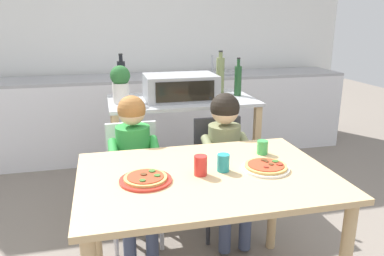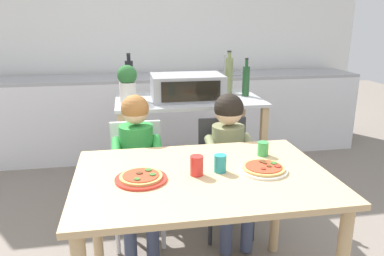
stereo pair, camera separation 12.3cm
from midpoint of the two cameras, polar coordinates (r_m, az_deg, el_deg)
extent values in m
plane|color=slate|center=(3.21, -4.62, -11.63)|extent=(11.18, 11.18, 0.00)
cube|color=white|center=(4.56, -8.59, 14.29)|extent=(5.02, 0.12, 2.70)
cube|color=silver|center=(4.29, -7.57, 1.72)|extent=(4.52, 0.60, 0.86)
cube|color=#9E9EA3|center=(4.20, -7.79, 7.58)|extent=(4.52, 0.60, 0.03)
cube|color=gray|center=(4.35, 2.72, 8.18)|extent=(0.40, 0.33, 0.02)
cylinder|color=#B7BABF|center=(4.45, 2.30, 9.70)|extent=(0.02, 0.02, 0.20)
cube|color=#B7BABF|center=(3.00, -2.72, 4.22)|extent=(1.15, 0.64, 0.02)
cube|color=tan|center=(3.17, -2.59, -5.76)|extent=(1.06, 0.59, 0.02)
cube|color=tan|center=(2.82, -12.32, -6.42)|extent=(0.05, 0.05, 0.86)
cube|color=tan|center=(3.02, 8.47, -4.63)|extent=(0.05, 0.05, 0.86)
cube|color=tan|center=(3.34, -12.61, -2.78)|extent=(0.05, 0.05, 0.86)
cube|color=tan|center=(3.51, 5.11, -1.49)|extent=(0.05, 0.05, 0.86)
cube|color=#999BA0|center=(2.95, -2.98, 6.19)|extent=(0.55, 0.36, 0.20)
cube|color=black|center=(2.78, -2.28, 5.54)|extent=(0.44, 0.01, 0.15)
cylinder|color=black|center=(2.83, 1.59, 4.53)|extent=(0.02, 0.01, 0.02)
cylinder|color=#1E4723|center=(3.12, 5.84, 7.10)|extent=(0.06, 0.06, 0.24)
cylinder|color=#1E4723|center=(3.10, 5.92, 9.82)|extent=(0.03, 0.03, 0.06)
cylinder|color=black|center=(3.10, 5.94, 10.44)|extent=(0.03, 0.03, 0.01)
cylinder|color=olive|center=(3.24, 3.21, 7.98)|extent=(0.07, 0.07, 0.30)
cylinder|color=olive|center=(3.22, 3.25, 11.00)|extent=(0.03, 0.03, 0.05)
cylinder|color=black|center=(3.21, 3.26, 11.52)|extent=(0.04, 0.04, 0.01)
cylinder|color=black|center=(3.03, -11.73, 7.09)|extent=(0.06, 0.06, 0.30)
cylinder|color=black|center=(3.01, -11.92, 10.31)|extent=(0.03, 0.03, 0.05)
cylinder|color=black|center=(3.00, -11.95, 10.86)|extent=(0.03, 0.03, 0.01)
cylinder|color=beige|center=(2.88, -11.90, 5.18)|extent=(0.12, 0.12, 0.15)
sphere|color=#28602D|center=(2.86, -12.06, 7.78)|extent=(0.15, 0.15, 0.15)
cube|color=tan|center=(1.89, 0.27, -7.32)|extent=(1.26, 0.88, 0.03)
cylinder|color=tan|center=(2.36, -15.97, -13.19)|extent=(0.06, 0.06, 0.73)
cylinder|color=tan|center=(2.55, 10.87, -10.45)|extent=(0.06, 0.06, 0.73)
cube|color=silver|center=(2.58, -9.99, -8.27)|extent=(0.36, 0.36, 0.04)
cube|color=silver|center=(2.66, -10.43, -3.12)|extent=(0.34, 0.03, 0.38)
cylinder|color=silver|center=(2.56, -6.05, -13.88)|extent=(0.03, 0.03, 0.42)
cylinder|color=silver|center=(2.54, -12.97, -14.41)|extent=(0.03, 0.03, 0.42)
cylinder|color=silver|center=(2.82, -6.89, -10.85)|extent=(0.03, 0.03, 0.42)
cylinder|color=silver|center=(2.81, -13.09, -11.31)|extent=(0.03, 0.03, 0.42)
cube|color=#333338|center=(2.67, 3.43, -7.19)|extent=(0.36, 0.36, 0.04)
cube|color=#333338|center=(2.74, 2.52, -2.25)|extent=(0.34, 0.03, 0.38)
cylinder|color=#333338|center=(2.68, 7.44, -12.41)|extent=(0.03, 0.03, 0.42)
cylinder|color=#333338|center=(2.60, 1.07, -13.26)|extent=(0.03, 0.03, 0.42)
cylinder|color=#333338|center=(2.93, 5.34, -9.70)|extent=(0.03, 0.03, 0.42)
cylinder|color=#333338|center=(2.85, -0.47, -10.36)|extent=(0.03, 0.03, 0.42)
cube|color=#424C6B|center=(2.44, -8.15, -8.64)|extent=(0.10, 0.30, 0.10)
cylinder|color=#424C6B|center=(2.44, -7.60, -15.04)|extent=(0.08, 0.08, 0.44)
cube|color=#424C6B|center=(2.43, -11.47, -8.89)|extent=(0.10, 0.30, 0.10)
cylinder|color=#424C6B|center=(2.43, -11.00, -15.30)|extent=(0.08, 0.08, 0.44)
cylinder|color=green|center=(2.40, -7.02, -3.49)|extent=(0.06, 0.26, 0.15)
cylinder|color=green|center=(2.39, -13.24, -3.92)|extent=(0.06, 0.26, 0.15)
cylinder|color=green|center=(2.50, -10.24, -3.71)|extent=(0.22, 0.22, 0.36)
sphere|color=beige|center=(2.42, -10.56, 2.40)|extent=(0.17, 0.17, 0.17)
sphere|color=#9E6633|center=(2.41, -10.58, 2.76)|extent=(0.18, 0.18, 0.18)
cube|color=#424C6B|center=(2.55, 5.88, -7.42)|extent=(0.10, 0.30, 0.10)
cylinder|color=#424C6B|center=(2.55, 6.71, -13.51)|extent=(0.08, 0.08, 0.44)
cube|color=#424C6B|center=(2.51, 2.83, -7.76)|extent=(0.10, 0.30, 0.10)
cylinder|color=#424C6B|center=(2.51, 3.61, -13.95)|extent=(0.08, 0.08, 0.44)
cylinder|color=#7A7F56|center=(2.53, 7.00, -2.85)|extent=(0.06, 0.26, 0.15)
cylinder|color=#7A7F56|center=(2.45, 1.29, -3.34)|extent=(0.06, 0.26, 0.15)
cylinder|color=#7A7F56|center=(2.59, 3.50, -3.06)|extent=(0.22, 0.22, 0.33)
sphere|color=beige|center=(2.51, 3.61, 2.70)|extent=(0.19, 0.19, 0.19)
sphere|color=black|center=(2.51, 3.62, 3.08)|extent=(0.20, 0.20, 0.20)
cylinder|color=red|center=(1.82, -8.99, -7.84)|extent=(0.25, 0.25, 0.01)
cylinder|color=tan|center=(1.82, -9.00, -7.50)|extent=(0.21, 0.21, 0.01)
cylinder|color=#B23D23|center=(1.81, -9.01, -7.27)|extent=(0.17, 0.17, 0.00)
cylinder|color=#386628|center=(1.76, -9.51, -7.86)|extent=(0.03, 0.03, 0.01)
cylinder|color=#563319|center=(1.83, -9.27, -6.94)|extent=(0.03, 0.03, 0.01)
cylinder|color=#386628|center=(1.80, -7.26, -7.16)|extent=(0.03, 0.03, 0.01)
cylinder|color=#386628|center=(1.86, -7.98, -6.47)|extent=(0.03, 0.03, 0.01)
cylinder|color=white|center=(1.96, 9.33, -6.07)|extent=(0.24, 0.24, 0.01)
cylinder|color=tan|center=(1.95, 9.34, -5.74)|extent=(0.22, 0.22, 0.01)
cylinder|color=#B23D23|center=(1.95, 9.35, -5.53)|extent=(0.18, 0.18, 0.00)
cylinder|color=#563319|center=(1.98, 9.47, -5.04)|extent=(0.02, 0.02, 0.01)
cylinder|color=#563319|center=(1.95, 10.13, -5.45)|extent=(0.02, 0.02, 0.01)
cylinder|color=maroon|center=(1.91, 9.35, -5.86)|extent=(0.02, 0.02, 0.01)
cylinder|color=#386628|center=(2.00, 10.72, -4.95)|extent=(0.03, 0.03, 0.01)
cylinder|color=maroon|center=(1.96, 11.37, -5.41)|extent=(0.03, 0.03, 0.01)
cylinder|color=#563319|center=(2.00, 9.12, -4.81)|extent=(0.03, 0.03, 0.01)
cylinder|color=green|center=(2.16, 9.02, -2.92)|extent=(0.06, 0.06, 0.08)
cylinder|color=teal|center=(1.90, 2.91, -5.29)|extent=(0.06, 0.06, 0.09)
cylinder|color=red|center=(1.85, -0.60, -5.71)|extent=(0.07, 0.07, 0.10)
camera|label=1|loc=(0.06, -91.66, -0.49)|focal=35.23mm
camera|label=2|loc=(0.06, 88.34, 0.49)|focal=35.23mm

